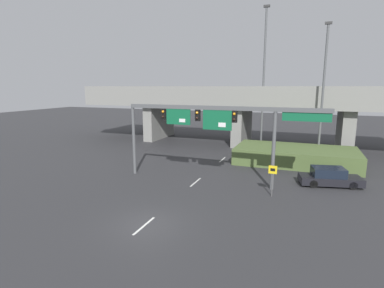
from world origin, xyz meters
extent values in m
plane|color=#2D2D30|center=(0.00, 0.00, 0.00)|extent=(160.00, 160.00, 0.00)
cube|color=silver|center=(0.00, -0.33, 0.00)|extent=(0.14, 2.40, 0.01)
cube|color=silver|center=(0.00, 8.24, 0.00)|extent=(0.14, 2.40, 0.01)
cube|color=silver|center=(0.00, 16.80, 0.00)|extent=(0.14, 2.40, 0.01)
cube|color=silver|center=(0.00, 25.37, 0.00)|extent=(0.14, 2.40, 0.01)
cylinder|color=#515456|center=(-6.17, 8.72, 3.20)|extent=(0.28, 0.28, 6.41)
cylinder|color=#515456|center=(6.17, 8.72, 3.20)|extent=(0.28, 0.28, 6.41)
cube|color=#515456|center=(1.99, 8.72, 6.25)|extent=(16.33, 0.32, 0.32)
cube|color=black|center=(-3.09, 8.72, 5.61)|extent=(0.40, 0.28, 0.95)
sphere|color=orange|center=(-3.09, 8.55, 5.82)|extent=(0.22, 0.22, 0.22)
sphere|color=black|center=(-3.09, 8.55, 5.40)|extent=(0.22, 0.22, 0.22)
cube|color=black|center=(0.00, 8.72, 5.61)|extent=(0.40, 0.28, 0.95)
sphere|color=orange|center=(0.00, 8.55, 5.82)|extent=(0.22, 0.22, 0.22)
sphere|color=black|center=(0.00, 8.55, 5.40)|extent=(0.22, 0.22, 0.22)
cube|color=black|center=(3.09, 8.72, 5.61)|extent=(0.40, 0.28, 0.95)
sphere|color=orange|center=(3.09, 8.55, 5.82)|extent=(0.22, 0.22, 0.22)
sphere|color=black|center=(3.09, 8.55, 5.40)|extent=(0.22, 0.22, 0.22)
cube|color=#115B38|center=(-1.70, 8.62, 5.43)|extent=(2.17, 0.08, 1.31)
cube|color=white|center=(-1.32, 8.57, 5.14)|extent=(0.54, 0.03, 0.29)
cube|color=#115B38|center=(1.70, 8.62, 5.29)|extent=(2.40, 0.08, 1.60)
cube|color=white|center=(2.12, 8.57, 4.93)|extent=(0.60, 0.03, 0.35)
cube|color=#115B38|center=(8.36, 8.66, 5.77)|extent=(3.38, 0.07, 0.64)
cylinder|color=#4C4C4C|center=(6.35, 7.18, 1.19)|extent=(0.08, 0.08, 2.38)
cube|color=yellow|center=(6.35, 7.14, 2.03)|extent=(0.60, 0.03, 0.60)
cube|color=black|center=(6.35, 7.12, 2.03)|extent=(0.33, 0.01, 0.21)
cylinder|color=#515456|center=(9.82, 20.99, 7.11)|extent=(0.24, 0.24, 14.22)
cube|color=#333333|center=(9.82, 20.99, 14.34)|extent=(0.70, 0.36, 0.24)
cylinder|color=#515456|center=(3.32, 22.39, 8.37)|extent=(0.24, 0.24, 16.75)
cube|color=#333333|center=(3.32, 22.39, 16.87)|extent=(0.70, 0.36, 0.24)
cube|color=gray|center=(0.00, 27.05, 6.15)|extent=(45.75, 9.65, 1.83)
cube|color=gray|center=(0.00, 22.43, 7.52)|extent=(45.75, 0.40, 0.90)
cube|color=gray|center=(-12.96, 27.05, 2.62)|extent=(1.40, 7.72, 5.24)
cube|color=gray|center=(0.00, 27.05, 2.62)|extent=(1.40, 7.72, 5.24)
cube|color=gray|center=(12.96, 27.05, 2.62)|extent=(1.40, 7.72, 5.24)
cube|color=#4C6033|center=(7.54, 17.98, 0.82)|extent=(12.12, 6.31, 1.64)
cube|color=black|center=(10.50, 11.43, 0.47)|extent=(5.05, 2.85, 0.61)
cube|color=black|center=(10.32, 11.39, 1.13)|extent=(2.78, 2.17, 0.72)
cylinder|color=black|center=(11.76, 12.55, 0.32)|extent=(0.67, 0.35, 0.64)
cylinder|color=black|center=(12.12, 10.94, 0.32)|extent=(0.67, 0.35, 0.64)
cylinder|color=black|center=(8.88, 11.92, 0.32)|extent=(0.67, 0.35, 0.64)
cylinder|color=black|center=(9.24, 10.31, 0.32)|extent=(0.67, 0.35, 0.64)
camera|label=1|loc=(8.37, -14.38, 7.93)|focal=28.00mm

